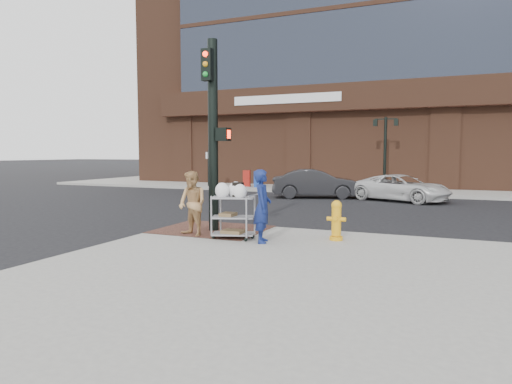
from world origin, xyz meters
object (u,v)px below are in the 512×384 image
at_px(sedan_dark, 316,184).
at_px(lamp_post, 385,145).
at_px(traffic_signal_pole, 213,129).
at_px(utility_cart, 233,213).
at_px(fire_hydrant, 336,220).
at_px(minivan_white, 402,188).
at_px(woman_blue, 262,206).
at_px(pedestrian_tan, 192,204).

bearing_deg(sedan_dark, lamp_post, -52.12).
distance_m(traffic_signal_pole, utility_cart, 2.42).
height_order(lamp_post, traffic_signal_pole, traffic_signal_pole).
bearing_deg(traffic_signal_pole, fire_hydrant, -0.72).
xyz_separation_m(sedan_dark, utility_cart, (1.23, -11.93, 0.07)).
bearing_deg(lamp_post, minivan_white, -72.47).
bearing_deg(sedan_dark, utility_cart, 167.32).
relative_size(woman_blue, minivan_white, 0.39).
height_order(minivan_white, utility_cart, utility_cart).
xyz_separation_m(lamp_post, woman_blue, (-0.69, -16.21, -1.62)).
height_order(lamp_post, sedan_dark, lamp_post).
height_order(lamp_post, fire_hydrant, lamp_post).
height_order(lamp_post, pedestrian_tan, lamp_post).
bearing_deg(sedan_dark, fire_hydrant, 179.20).
height_order(pedestrian_tan, utility_cart, pedestrian_tan).
xyz_separation_m(lamp_post, minivan_white, (1.29, -4.08, -2.01)).
bearing_deg(pedestrian_tan, sedan_dark, 110.85).
bearing_deg(pedestrian_tan, woman_blue, 17.09).
relative_size(woman_blue, fire_hydrant, 1.77).
bearing_deg(traffic_signal_pole, lamp_post, 80.76).
bearing_deg(utility_cart, sedan_dark, 95.88).
height_order(woman_blue, sedan_dark, woman_blue).
relative_size(minivan_white, fire_hydrant, 4.59).
bearing_deg(lamp_post, woman_blue, -92.42).
relative_size(lamp_post, sedan_dark, 0.93).
relative_size(pedestrian_tan, sedan_dark, 0.38).
relative_size(traffic_signal_pole, minivan_white, 1.14).
distance_m(minivan_white, utility_cart, 12.30).
distance_m(lamp_post, utility_cart, 16.24).
bearing_deg(traffic_signal_pole, sedan_dark, 91.35).
bearing_deg(lamp_post, fire_hydrant, -86.90).
height_order(utility_cart, fire_hydrant, utility_cart).
bearing_deg(utility_cart, pedestrian_tan, -177.69).
relative_size(minivan_white, utility_cart, 3.19).
bearing_deg(fire_hydrant, woman_blue, -148.09).
distance_m(lamp_post, traffic_signal_pole, 15.43).
xyz_separation_m(pedestrian_tan, fire_hydrant, (3.44, 0.84, -0.32)).
xyz_separation_m(lamp_post, traffic_signal_pole, (-2.48, -15.23, 0.21)).
xyz_separation_m(sedan_dark, fire_hydrant, (3.57, -11.14, -0.07)).
distance_m(lamp_post, pedestrian_tan, 16.40).
bearing_deg(woman_blue, sedan_dark, -8.86).
distance_m(woman_blue, minivan_white, 12.29).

